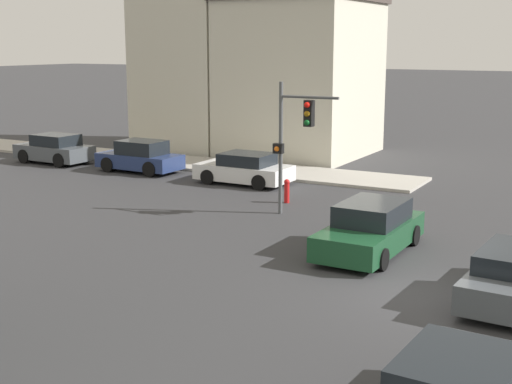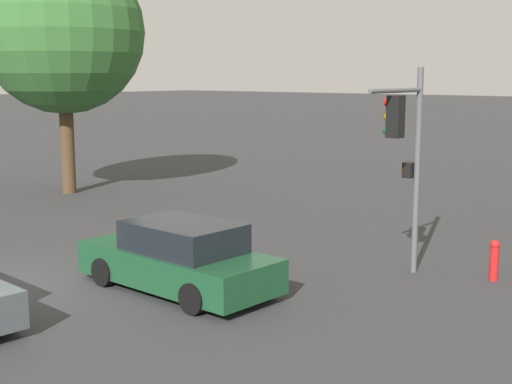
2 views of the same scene
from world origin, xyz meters
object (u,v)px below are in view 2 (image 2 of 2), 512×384
object	(u,v)px
street_tree	(63,32)
crossing_car_0	(179,258)
fire_hydrant	(494,259)
traffic_signal	(405,143)

from	to	relation	value
street_tree	crossing_car_0	bearing A→B (deg)	-25.28
fire_hydrant	traffic_signal	bearing A→B (deg)	-147.10
crossing_car_0	traffic_signal	bearing A→B (deg)	-126.71
crossing_car_0	fire_hydrant	bearing A→B (deg)	-132.32
street_tree	fire_hydrant	bearing A→B (deg)	-2.90
fire_hydrant	crossing_car_0	bearing A→B (deg)	-133.20
street_tree	crossing_car_0	size ratio (longest dim) A/B	2.02
street_tree	fire_hydrant	xyz separation A→B (m)	(17.33, -0.88, -5.62)
traffic_signal	fire_hydrant	distance (m)	3.26
street_tree	fire_hydrant	size ratio (longest dim) A/B	9.99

